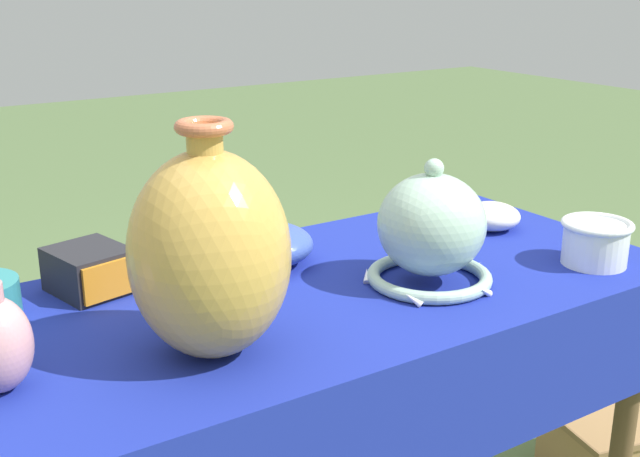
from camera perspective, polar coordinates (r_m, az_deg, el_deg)
display_table at (r=1.36m, az=-0.46°, el=-7.81°), size 1.28×0.58×0.75m
vase_tall_bulbous at (r=1.08m, az=-7.85°, el=-1.76°), size 0.22×0.22×0.33m
vase_dome_bell at (r=1.35m, az=7.91°, el=-0.26°), size 0.22×0.22×0.22m
mosaic_tile_box at (r=1.37m, az=-16.04°, el=-2.87°), size 0.13×0.15×0.07m
cup_wide_porcelain at (r=1.52m, az=19.01°, el=-0.84°), size 0.13×0.13×0.08m
bowl_shallow_ivory at (r=1.67m, az=12.09°, el=0.87°), size 0.12×0.12×0.05m
bowl_shallow_cobalt at (r=1.44m, az=-3.72°, el=-1.12°), size 0.17×0.17×0.07m
wooden_crate at (r=2.26m, az=20.43°, el=-14.13°), size 0.39×0.32×0.18m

